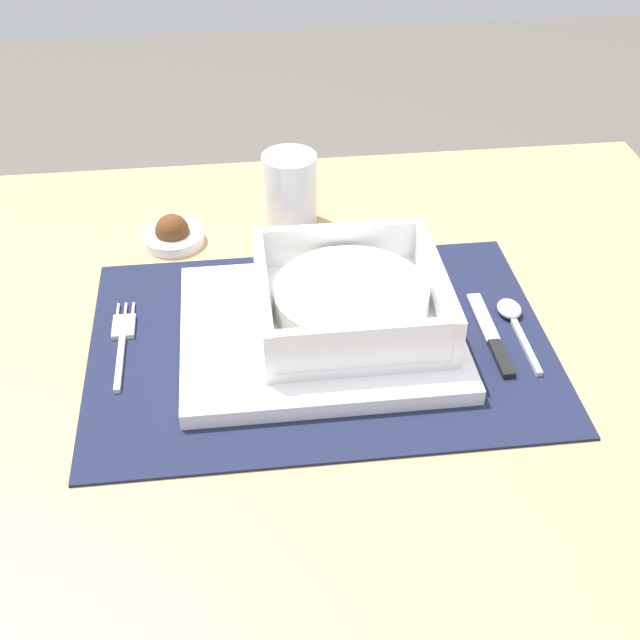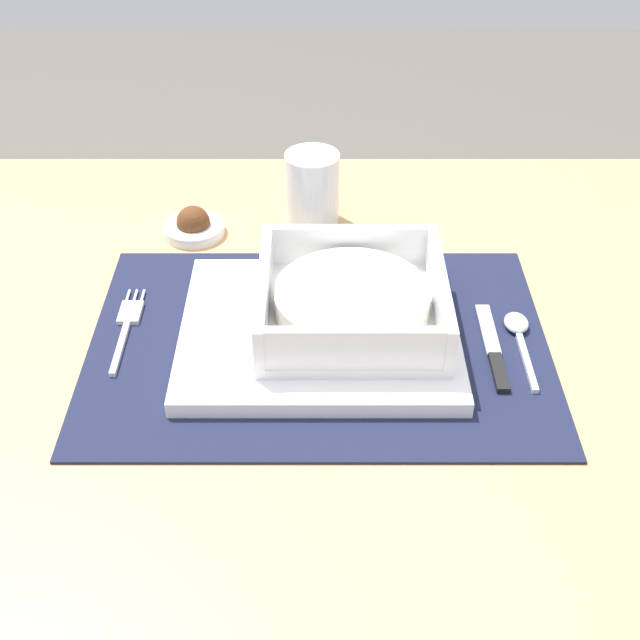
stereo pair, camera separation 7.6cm
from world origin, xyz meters
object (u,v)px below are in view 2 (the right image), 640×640
(dining_table, at_px, (313,408))
(butter_knife, at_px, (495,352))
(porridge_bowl, at_px, (353,302))
(fork, at_px, (129,323))
(drinking_glass, at_px, (316,191))
(condiment_saucer, at_px, (195,226))
(spoon, at_px, (520,331))

(dining_table, xyz_separation_m, butter_knife, (0.18, -0.03, 0.11))
(porridge_bowl, height_order, fork, porridge_bowl)
(porridge_bowl, height_order, butter_knife, porridge_bowl)
(drinking_glass, bearing_deg, condiment_saucer, -168.63)
(dining_table, height_order, fork, fork)
(porridge_bowl, height_order, drinking_glass, drinking_glass)
(porridge_bowl, distance_m, drinking_glass, 0.22)
(drinking_glass, bearing_deg, butter_knife, -55.46)
(dining_table, xyz_separation_m, fork, (-0.18, 0.01, 0.11))
(drinking_glass, relative_size, condiment_saucer, 1.22)
(fork, xyz_separation_m, butter_knife, (0.36, -0.05, 0.00))
(butter_knife, relative_size, condiment_saucer, 1.81)
(drinking_glass, bearing_deg, spoon, -47.64)
(butter_knife, bearing_deg, fork, 173.59)
(fork, height_order, butter_knife, butter_knife)
(porridge_bowl, xyz_separation_m, condiment_saucer, (-0.18, 0.19, -0.03))
(porridge_bowl, xyz_separation_m, drinking_glass, (-0.04, 0.21, 0.00))
(dining_table, relative_size, porridge_bowl, 5.41)
(spoon, height_order, drinking_glass, drinking_glass)
(dining_table, relative_size, drinking_glass, 11.11)
(porridge_bowl, distance_m, fork, 0.23)
(spoon, relative_size, drinking_glass, 1.31)
(porridge_bowl, xyz_separation_m, butter_knife, (0.14, -0.04, -0.03))
(dining_table, relative_size, butter_knife, 7.48)
(porridge_bowl, bearing_deg, dining_table, -177.96)
(condiment_saucer, bearing_deg, butter_knife, -35.33)
(condiment_saucer, bearing_deg, drinking_glass, 11.37)
(drinking_glass, bearing_deg, fork, -132.25)
(fork, relative_size, condiment_saucer, 1.88)
(spoon, distance_m, condiment_saucer, 0.39)
(spoon, height_order, butter_knife, spoon)
(dining_table, distance_m, porridge_bowl, 0.15)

